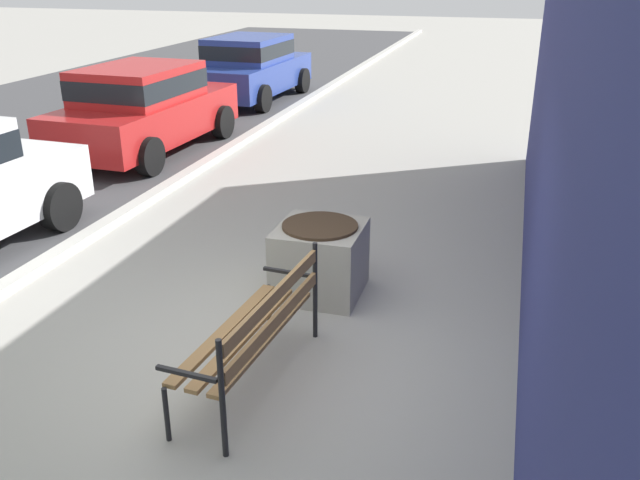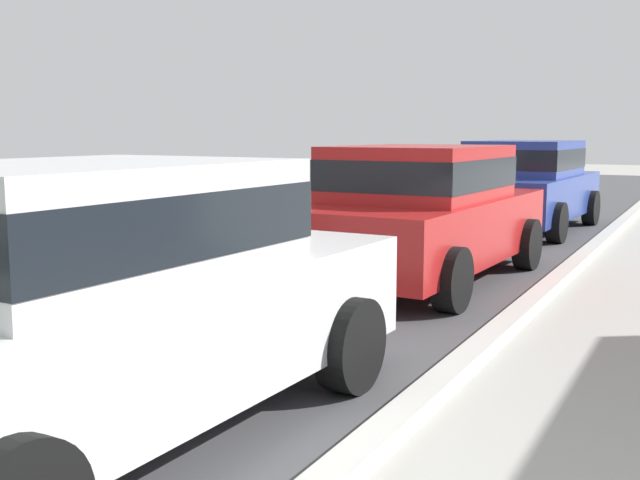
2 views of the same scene
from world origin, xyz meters
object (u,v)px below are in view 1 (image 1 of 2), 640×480
Objects in this scene: parked_car_red at (144,106)px; parked_car_blue at (251,66)px; park_bench at (257,327)px; concrete_planter at (320,259)px.

parked_car_red is 1.00× the size of parked_car_blue.
parked_car_blue is at bearing 0.00° from parked_car_red.
parked_car_blue is (11.50, 4.63, 0.30)m from park_bench.
parked_car_red reaches higher than park_bench.
parked_car_blue reaches higher than concrete_planter.
parked_car_blue is (9.75, 4.64, 0.46)m from concrete_planter.
parked_car_blue reaches higher than park_bench.
concrete_planter is 6.54m from parked_car_red.
park_bench is 2.12× the size of concrete_planter.
park_bench is at bearing -158.09° from parked_car_blue.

